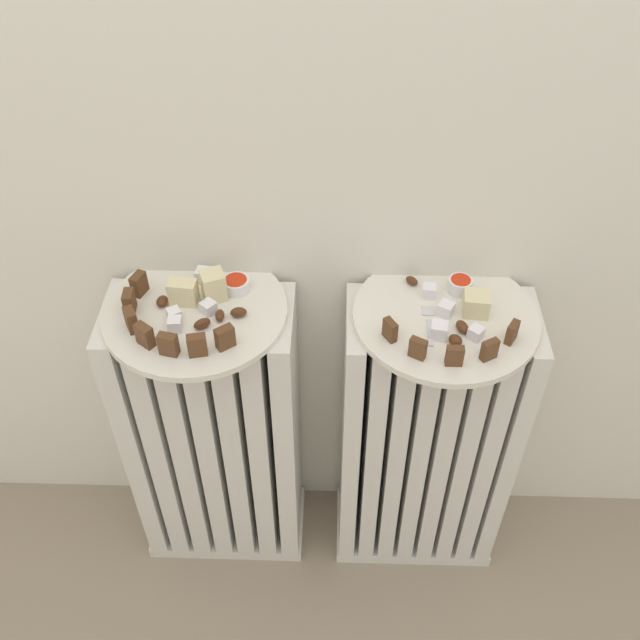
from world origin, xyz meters
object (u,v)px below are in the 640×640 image
(radiator_left, at_px, (216,438))
(jam_bowl_left, at_px, (236,284))
(jam_bowl_right, at_px, (460,285))
(radiator_right, at_px, (425,443))
(plate_right, at_px, (445,317))
(fork, at_px, (429,322))
(plate_left, at_px, (195,311))

(radiator_left, distance_m, jam_bowl_left, 0.37)
(radiator_left, height_order, jam_bowl_right, jam_bowl_right)
(jam_bowl_left, bearing_deg, radiator_right, -8.14)
(plate_right, bearing_deg, jam_bowl_right, 64.42)
(radiator_left, distance_m, jam_bowl_right, 0.58)
(jam_bowl_left, bearing_deg, radiator_left, -141.71)
(plate_right, bearing_deg, fork, -143.28)
(radiator_right, height_order, plate_left, plate_left)
(jam_bowl_right, bearing_deg, plate_right, -115.58)
(plate_left, bearing_deg, jam_bowl_right, 7.40)
(fork, bearing_deg, radiator_right, 36.72)
(plate_right, bearing_deg, radiator_left, 180.00)
(plate_right, bearing_deg, jam_bowl_left, 171.86)
(radiator_left, bearing_deg, radiator_right, 0.00)
(radiator_left, height_order, jam_bowl_left, jam_bowl_left)
(plate_right, relative_size, fork, 3.32)
(jam_bowl_right, bearing_deg, radiator_left, -172.60)
(radiator_right, distance_m, plate_right, 0.35)
(radiator_left, xyz_separation_m, radiator_right, (0.42, 0.00, 0.00))
(radiator_left, distance_m, plate_left, 0.35)
(plate_right, height_order, fork, fork)
(jam_bowl_left, bearing_deg, fork, -12.67)
(radiator_left, relative_size, fork, 7.22)
(jam_bowl_left, height_order, fork, jam_bowl_left)
(radiator_right, height_order, plate_right, plate_right)
(plate_left, relative_size, fork, 3.32)
(radiator_left, xyz_separation_m, jam_bowl_left, (0.06, 0.05, 0.37))
(radiator_left, xyz_separation_m, plate_right, (0.42, 0.00, 0.35))
(fork, bearing_deg, jam_bowl_left, 167.33)
(plate_right, xyz_separation_m, fork, (-0.03, -0.02, 0.01))
(radiator_right, height_order, jam_bowl_right, jam_bowl_right)
(jam_bowl_left, relative_size, fork, 0.50)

